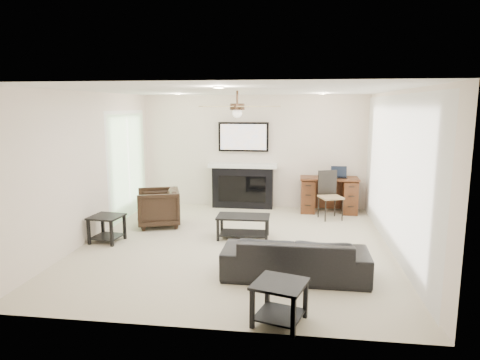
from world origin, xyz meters
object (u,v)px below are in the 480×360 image
at_px(coffee_table, 243,227).
at_px(fireplace_unit, 243,166).
at_px(sofa, 295,257).
at_px(armchair, 158,208).
at_px(desk, 329,195).

distance_m(coffee_table, fireplace_unit, 2.39).
xyz_separation_m(coffee_table, fireplace_unit, (-0.30, 2.25, 0.75)).
height_order(sofa, fireplace_unit, fireplace_unit).
distance_m(sofa, armchair, 3.37).
relative_size(coffee_table, desk, 0.74).
bearing_deg(fireplace_unit, sofa, -72.64).
xyz_separation_m(fireplace_unit, desk, (1.88, -0.19, -0.57)).
relative_size(armchair, desk, 0.64).
relative_size(sofa, fireplace_unit, 1.01).
xyz_separation_m(armchair, coffee_table, (1.70, -0.55, -0.16)).
bearing_deg(desk, coffee_table, -127.60).
height_order(coffee_table, fireplace_unit, fireplace_unit).
bearing_deg(coffee_table, desk, 51.15).
bearing_deg(coffee_table, sofa, -61.90).
bearing_deg(armchair, fireplace_unit, 121.48).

